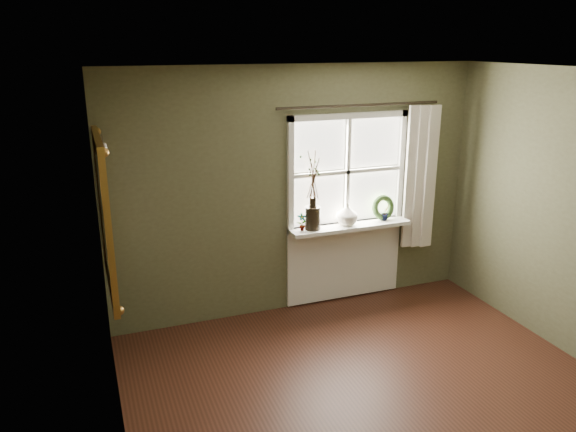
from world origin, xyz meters
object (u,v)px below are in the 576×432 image
Objects in this scene: cream_vase at (347,214)px; gilt_mirror at (104,216)px; wreath at (383,210)px; dark_jug at (313,218)px.

cream_vase is 0.18× the size of gilt_mirror.
wreath is 3.01m from gilt_mirror.
cream_vase is 2.56m from gilt_mirror.
wreath is 0.21× the size of gilt_mirror.
cream_vase is 0.46m from wreath.
cream_vase is at bearing 0.00° from dark_jug.
gilt_mirror is at bearing -166.51° from dark_jug.
gilt_mirror reaches higher than cream_vase.
dark_jug is 0.86m from wreath.
dark_jug is at bearing 180.00° from cream_vase.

